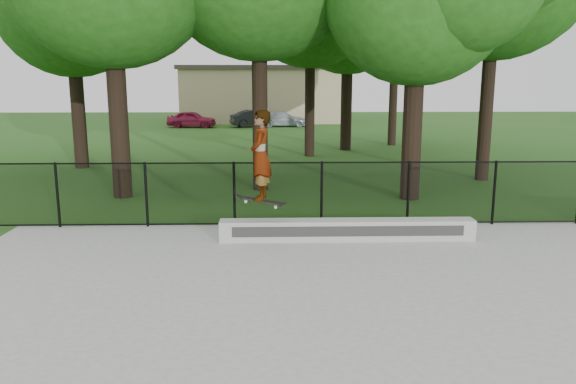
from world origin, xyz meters
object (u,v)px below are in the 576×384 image
Objects in this scene: car_b at (256,118)px; skater_airborne at (260,157)px; car_a at (192,119)px; car_c at (283,119)px; grind_ledge at (347,230)px.

car_b is 28.56m from skater_airborne.
car_c is at bearing -78.93° from car_a.
grind_ledge is at bearing 8.03° from skater_airborne.
car_c is (6.32, 0.60, -0.06)m from car_a.
car_a reaches higher than car_c.
car_a reaches higher than grind_ledge.
grind_ledge is 2.42m from skater_airborne.
skater_airborne is (0.94, -28.52, 1.29)m from car_b.
skater_airborne reaches higher than car_a.
grind_ledge is 28.51m from car_c.
car_c is (-0.86, 28.49, 0.24)m from grind_ledge.
car_b is at bearing 95.54° from grind_ledge.
car_c is at bearing 88.13° from skater_airborne.
car_b is 0.98× the size of car_c.
grind_ledge is 28.80m from car_a.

